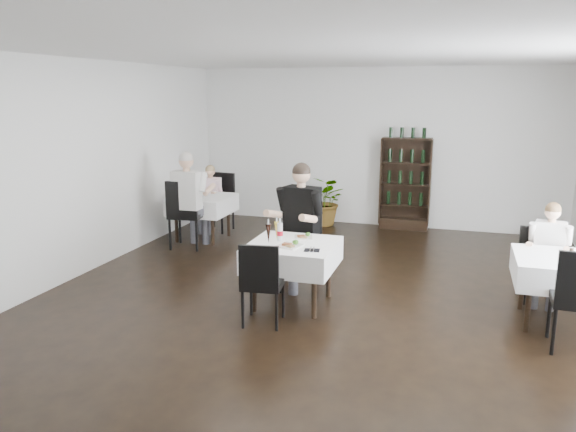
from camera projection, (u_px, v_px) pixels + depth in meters
The scene contains 22 objects.
room_shell at pixel (318, 184), 6.49m from camera, with size 9.00×9.00×9.00m.
wine_shelf at pixel (405, 185), 10.48m from camera, with size 0.90×0.28×1.75m.
main_table at pixel (293, 255), 6.77m from camera, with size 1.03×1.03×0.77m.
left_table at pixel (202, 205), 9.79m from camera, with size 0.98×0.98×0.77m.
right_table at pixel (561, 271), 6.18m from camera, with size 0.98×0.98×0.77m.
potted_tree at pixel (326, 201), 10.83m from camera, with size 0.87×0.76×0.97m, color #25591E.
main_chair_far at pixel (301, 239), 7.40m from camera, with size 0.58×0.59×1.14m.
main_chair_near at pixel (261, 279), 6.14m from camera, with size 0.49×0.49×0.96m.
left_chair_far at pixel (220, 198), 10.49m from camera, with size 0.54×0.54×1.06m.
left_chair_near at pixel (185, 210), 9.17m from camera, with size 0.59×0.59×1.15m.
right_chair_far at pixel (538, 259), 6.97m from camera, with size 0.46×0.47×0.90m.
diner_main at pixel (298, 216), 7.34m from camera, with size 0.68×0.72×1.65m.
diner_left_far at pixel (209, 193), 10.31m from camera, with size 0.47×0.47×1.24m.
diner_left_near at pixel (190, 193), 9.14m from camera, with size 0.61×0.60×1.62m.
diner_right_far at pixel (549, 246), 6.76m from camera, with size 0.52×0.54×1.26m.
plate_far at pixel (304, 237), 6.97m from camera, with size 0.27×0.27×0.07m.
plate_near at pixel (290, 245), 6.58m from camera, with size 0.31×0.31×0.08m.
pilsner_dark at pixel (268, 233), 6.70m from camera, with size 0.07×0.07×0.30m.
pilsner_lager at pixel (277, 230), 6.87m from camera, with size 0.07×0.07×0.28m.
coke_bottle at pixel (280, 232), 6.82m from camera, with size 0.07×0.07×0.28m.
napkin_cutlery at pixel (312, 250), 6.42m from camera, with size 0.19×0.19×0.02m.
pepper_mill at pixel (571, 253), 6.14m from camera, with size 0.04×0.04×0.11m, color black.
Camera 1 is at (1.57, -6.23, 2.55)m, focal length 35.00 mm.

